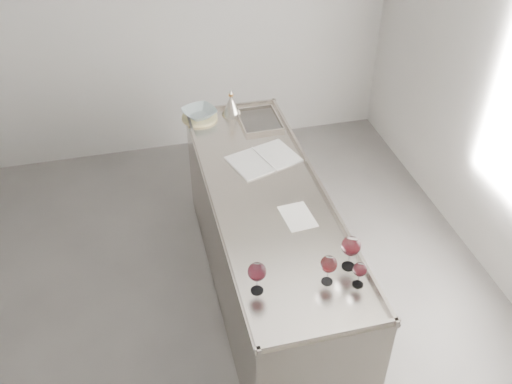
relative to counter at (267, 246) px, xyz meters
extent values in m
cube|color=#504E4B|center=(-0.50, -0.30, -0.48)|extent=(4.50, 5.00, 0.02)
cube|color=#ACA9A6|center=(-0.50, 2.21, 0.93)|extent=(4.50, 0.02, 2.80)
cube|color=#9F968E|center=(0.00, 0.00, -0.01)|extent=(0.75, 2.40, 0.92)
cube|color=#9F968E|center=(0.00, 0.00, 0.46)|extent=(0.77, 2.42, 0.02)
cube|color=#9F968E|center=(0.00, -1.19, 0.48)|extent=(0.77, 0.02, 0.03)
cube|color=#9F968E|center=(0.00, 1.19, 0.48)|extent=(0.77, 0.02, 0.03)
cube|color=#9F968E|center=(-0.37, 0.00, 0.48)|extent=(0.02, 2.42, 0.03)
cube|color=#9F968E|center=(0.36, 0.00, 0.48)|extent=(0.02, 2.42, 0.03)
cube|color=#595654|center=(0.17, 0.92, 0.46)|extent=(0.30, 0.38, 0.01)
cylinder|color=white|center=(-0.28, -0.80, 0.47)|extent=(0.07, 0.07, 0.00)
cylinder|color=white|center=(-0.28, -0.80, 0.52)|extent=(0.01, 0.01, 0.10)
ellipsoid|color=white|center=(-0.28, -0.80, 0.61)|extent=(0.10, 0.10, 0.11)
cylinder|color=#3B0810|center=(-0.28, -0.80, 0.59)|extent=(0.07, 0.07, 0.02)
cylinder|color=white|center=(0.12, -0.83, 0.47)|extent=(0.07, 0.07, 0.00)
cylinder|color=white|center=(0.12, -0.83, 0.52)|extent=(0.01, 0.01, 0.09)
ellipsoid|color=white|center=(0.12, -0.83, 0.60)|extent=(0.09, 0.09, 0.10)
cylinder|color=#3C080A|center=(0.12, -0.83, 0.58)|extent=(0.07, 0.07, 0.02)
cylinder|color=white|center=(0.27, -0.75, 0.47)|extent=(0.08, 0.08, 0.00)
cylinder|color=white|center=(0.27, -0.75, 0.53)|extent=(0.01, 0.01, 0.11)
ellipsoid|color=white|center=(0.27, -0.75, 0.63)|extent=(0.11, 0.11, 0.12)
cylinder|color=#3B080D|center=(0.27, -0.75, 0.60)|extent=(0.08, 0.08, 0.02)
cylinder|color=white|center=(0.27, -0.89, 0.47)|extent=(0.06, 0.06, 0.00)
cylinder|color=white|center=(0.27, -0.89, 0.51)|extent=(0.01, 0.01, 0.08)
ellipsoid|color=white|center=(0.27, -0.89, 0.59)|extent=(0.08, 0.08, 0.08)
cylinder|color=#3A070D|center=(0.27, -0.89, 0.57)|extent=(0.06, 0.06, 0.02)
cube|color=silver|center=(-0.04, 0.36, 0.47)|extent=(0.32, 0.38, 0.01)
cube|color=silver|center=(0.19, 0.43, 0.47)|extent=(0.32, 0.38, 0.01)
cylinder|color=white|center=(0.07, 0.40, 0.48)|extent=(0.11, 0.32, 0.01)
cube|color=white|center=(0.12, -0.26, 0.47)|extent=(0.20, 0.28, 0.00)
cylinder|color=#C8BA81|center=(-0.28, 1.08, 0.48)|extent=(0.34, 0.34, 0.02)
imported|color=#8FA3A6|center=(-0.28, 1.08, 0.52)|extent=(0.33, 0.33, 0.06)
cone|color=#A49D92|center=(-0.02, 1.08, 0.54)|extent=(0.16, 0.16, 0.14)
cylinder|color=#A49D92|center=(-0.02, 1.08, 0.62)|extent=(0.03, 0.03, 0.03)
cylinder|color=#B07030|center=(-0.02, 1.08, 0.65)|extent=(0.04, 0.04, 0.02)
cone|color=#A49D92|center=(-0.02, 1.08, 0.68)|extent=(0.03, 0.03, 0.05)
camera|label=1|loc=(-0.79, -2.86, 2.81)|focal=40.00mm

